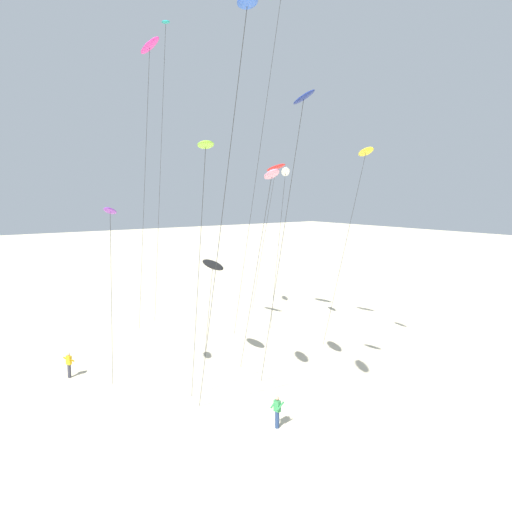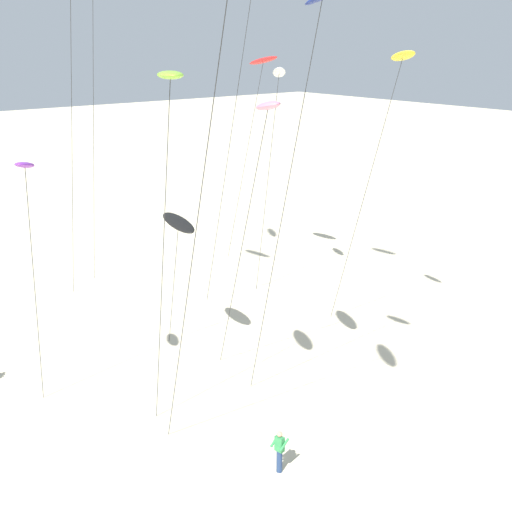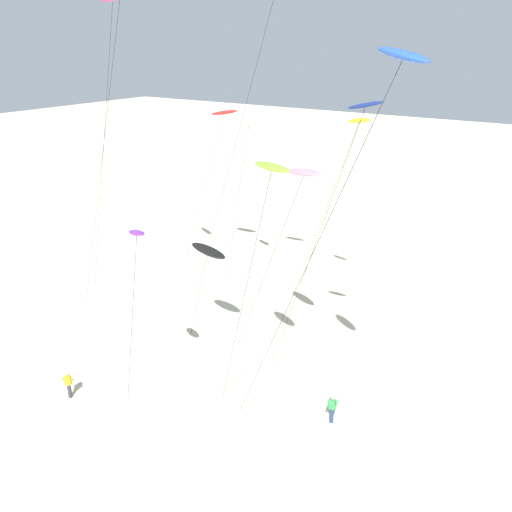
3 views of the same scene
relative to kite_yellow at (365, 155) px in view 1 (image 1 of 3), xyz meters
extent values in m
plane|color=beige|center=(0.39, -18.01, -14.27)|extent=(260.00, 260.00, 0.00)
ellipsoid|color=yellow|center=(0.09, -0.03, 0.23)|extent=(2.09, 1.36, 0.83)
cylinder|color=#262626|center=(-2.63, 0.78, -7.07)|extent=(5.46, 1.64, 14.42)
ellipsoid|color=navy|center=(4.09, -8.87, 2.24)|extent=(1.93, 0.78, 0.67)
cylinder|color=#262626|center=(1.19, -8.01, -6.05)|extent=(5.84, 1.75, 16.45)
ellipsoid|color=#D8339E|center=(-8.76, -10.97, 7.06)|extent=(2.83, 0.76, 0.75)
cylinder|color=#262626|center=(-13.60, -9.53, -3.66)|extent=(9.71, 2.91, 21.24)
ellipsoid|color=purple|center=(-3.92, -15.79, -3.37)|extent=(2.00, 1.54, 0.62)
cylinder|color=#262626|center=(-5.31, -15.38, -8.86)|extent=(2.80, 0.85, 10.82)
ellipsoid|color=teal|center=(-11.43, -8.45, 9.62)|extent=(2.33, 1.41, 0.74)
cylinder|color=#262626|center=(-15.66, -7.19, -2.37)|extent=(8.50, 2.55, 23.81)
ellipsoid|color=blue|center=(7.64, -14.71, 4.54)|extent=(2.48, 1.82, 0.68)
cylinder|color=#262626|center=(3.50, -13.48, -4.93)|extent=(8.31, 2.49, 18.70)
cylinder|color=#262626|center=(-7.15, -3.81, -2.41)|extent=(9.77, 2.92, 23.72)
ellipsoid|color=white|center=(-8.52, 0.24, -0.81)|extent=(2.30, 1.86, 0.94)
cylinder|color=#262626|center=(-10.05, 0.70, -7.58)|extent=(3.09, 0.94, 13.38)
ellipsoid|color=red|center=(-12.02, 2.01, -0.32)|extent=(2.83, 1.09, 0.76)
cylinder|color=#262626|center=(-15.10, 2.93, -7.35)|extent=(6.20, 1.86, 13.85)
ellipsoid|color=black|center=(-5.91, -8.10, -7.22)|extent=(2.83, 1.12, 0.77)
cylinder|color=#262626|center=(-7.13, -7.73, -10.80)|extent=(2.47, 0.76, 6.95)
ellipsoid|color=pink|center=(0.75, -8.27, -1.38)|extent=(3.10, 2.22, 0.80)
cylinder|color=#262626|center=(-2.02, -7.44, -7.89)|extent=(5.57, 1.67, 12.78)
ellipsoid|color=#8CD833|center=(1.75, -13.05, -0.08)|extent=(2.74, 1.95, 0.37)
cylinder|color=#262626|center=(-0.21, -12.47, -7.23)|extent=(3.94, 1.19, 14.09)
cylinder|color=navy|center=(4.08, -10.41, -13.83)|extent=(0.22, 0.22, 0.88)
cube|color=#338C4C|center=(4.08, -10.41, -13.10)|extent=(0.37, 0.25, 0.58)
sphere|color=tan|center=(4.08, -10.41, -12.70)|extent=(0.20, 0.20, 0.20)
cylinder|color=#338C4C|center=(4.30, -10.38, -13.05)|extent=(0.16, 0.51, 0.39)
cylinder|color=#338C4C|center=(3.86, -10.44, -13.05)|extent=(0.16, 0.51, 0.39)
cylinder|color=#33333D|center=(-9.49, -16.79, -13.83)|extent=(0.22, 0.22, 0.88)
cube|color=gold|center=(-9.49, -16.79, -13.10)|extent=(0.39, 0.32, 0.58)
sphere|color=tan|center=(-9.49, -16.79, -12.70)|extent=(0.20, 0.20, 0.20)
cylinder|color=gold|center=(-9.69, -16.88, -13.05)|extent=(0.29, 0.49, 0.39)
cylinder|color=gold|center=(-9.29, -16.69, -13.05)|extent=(0.29, 0.49, 0.39)
camera|label=1|loc=(24.20, -26.30, -2.25)|focal=37.12mm
camera|label=2|loc=(20.80, -25.01, 1.10)|focal=49.08mm
camera|label=3|loc=(13.86, -32.53, 5.05)|focal=38.03mm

